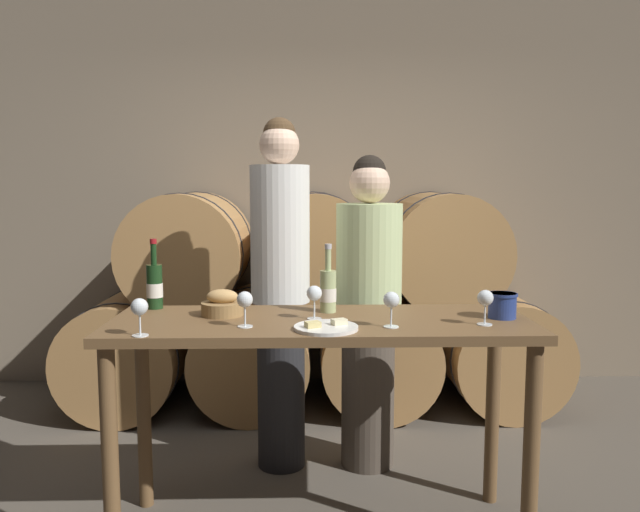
# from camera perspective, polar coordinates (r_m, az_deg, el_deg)

# --- Properties ---
(stone_wall_back) EXTENTS (10.00, 0.12, 3.20)m
(stone_wall_back) POSITION_cam_1_polar(r_m,az_deg,el_deg) (4.73, -0.63, 7.86)
(stone_wall_back) COLOR gray
(stone_wall_back) RESTS_ON ground_plane
(barrel_stack) EXTENTS (3.25, 0.95, 1.45)m
(barrel_stack) POSITION_cam_1_polar(r_m,az_deg,el_deg) (4.22, -0.50, -4.68)
(barrel_stack) COLOR #A87A47
(barrel_stack) RESTS_ON ground_plane
(tasting_table) EXTENTS (1.74, 0.62, 0.94)m
(tasting_table) POSITION_cam_1_polar(r_m,az_deg,el_deg) (2.63, 0.07, -8.75)
(tasting_table) COLOR brown
(tasting_table) RESTS_ON ground_plane
(person_left) EXTENTS (0.30, 0.30, 1.83)m
(person_left) POSITION_cam_1_polar(r_m,az_deg,el_deg) (3.24, -3.64, -2.99)
(person_left) COLOR #232326
(person_left) RESTS_ON ground_plane
(person_right) EXTENTS (0.34, 0.34, 1.64)m
(person_right) POSITION_cam_1_polar(r_m,az_deg,el_deg) (3.28, 4.46, -4.95)
(person_right) COLOR #4C4238
(person_right) RESTS_ON ground_plane
(wine_bottle_red) EXTENTS (0.07, 0.07, 0.32)m
(wine_bottle_red) POSITION_cam_1_polar(r_m,az_deg,el_deg) (2.90, -14.89, -2.61)
(wine_bottle_red) COLOR #193819
(wine_bottle_red) RESTS_ON tasting_table
(wine_bottle_white) EXTENTS (0.07, 0.07, 0.30)m
(wine_bottle_white) POSITION_cam_1_polar(r_m,az_deg,el_deg) (2.73, 0.75, -3.12)
(wine_bottle_white) COLOR #ADBC7F
(wine_bottle_white) RESTS_ON tasting_table
(blue_crock) EXTENTS (0.12, 0.12, 0.11)m
(blue_crock) POSITION_cam_1_polar(r_m,az_deg,el_deg) (2.72, 16.32, -4.25)
(blue_crock) COLOR navy
(blue_crock) RESTS_ON tasting_table
(bread_basket) EXTENTS (0.18, 0.18, 0.11)m
(bread_basket) POSITION_cam_1_polar(r_m,az_deg,el_deg) (2.70, -8.92, -4.49)
(bread_basket) COLOR olive
(bread_basket) RESTS_ON tasting_table
(cheese_plate) EXTENTS (0.25, 0.25, 0.04)m
(cheese_plate) POSITION_cam_1_polar(r_m,az_deg,el_deg) (2.42, 0.56, -6.53)
(cheese_plate) COLOR white
(cheese_plate) RESTS_ON tasting_table
(wine_glass_far_left) EXTENTS (0.06, 0.06, 0.14)m
(wine_glass_far_left) POSITION_cam_1_polar(r_m,az_deg,el_deg) (2.39, -16.18, -4.64)
(wine_glass_far_left) COLOR white
(wine_glass_far_left) RESTS_ON tasting_table
(wine_glass_left) EXTENTS (0.06, 0.06, 0.14)m
(wine_glass_left) POSITION_cam_1_polar(r_m,az_deg,el_deg) (2.46, -6.89, -4.11)
(wine_glass_left) COLOR white
(wine_glass_left) RESTS_ON tasting_table
(wine_glass_center) EXTENTS (0.06, 0.06, 0.14)m
(wine_glass_center) POSITION_cam_1_polar(r_m,az_deg,el_deg) (2.58, -0.52, -3.55)
(wine_glass_center) COLOR white
(wine_glass_center) RESTS_ON tasting_table
(wine_glass_right) EXTENTS (0.06, 0.06, 0.14)m
(wine_glass_right) POSITION_cam_1_polar(r_m,az_deg,el_deg) (2.45, 6.54, -4.14)
(wine_glass_right) COLOR white
(wine_glass_right) RESTS_ON tasting_table
(wine_glass_far_right) EXTENTS (0.06, 0.06, 0.14)m
(wine_glass_far_right) POSITION_cam_1_polar(r_m,az_deg,el_deg) (2.56, 14.88, -3.86)
(wine_glass_far_right) COLOR white
(wine_glass_far_right) RESTS_ON tasting_table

